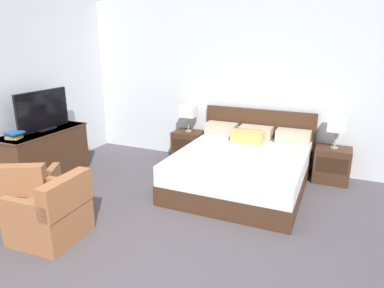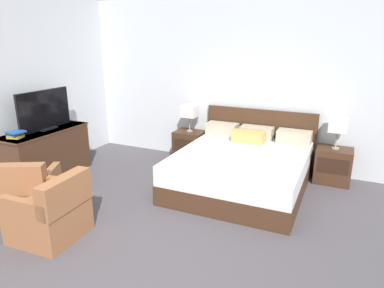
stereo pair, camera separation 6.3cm
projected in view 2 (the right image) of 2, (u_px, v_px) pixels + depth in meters
The scene contains 15 objects.
ground_plane at pixel (112, 271), 3.30m from camera, with size 10.39×10.39×0.00m, color #4C474C.
wall_back at pixel (232, 82), 5.92m from camera, with size 6.65×0.06×2.86m, color silver.
wall_left at pixel (17, 88), 5.23m from camera, with size 0.06×5.26×2.86m, color silver.
bed at pixel (242, 168), 5.11m from camera, with size 1.87×2.08×1.02m.
nightstand_left at pixel (190, 146), 6.26m from camera, with size 0.53×0.42×0.55m.
nightstand_right at pixel (333, 166), 5.28m from camera, with size 0.53×0.42×0.55m.
table_lamp_left at pixel (190, 111), 6.08m from camera, with size 0.26×0.26×0.48m.
table_lamp_right at pixel (338, 125), 5.10m from camera, with size 0.26×0.26×0.48m.
dresser at pixel (46, 153), 5.46m from camera, with size 0.57×1.42×0.78m.
tv at pixel (44, 110), 5.33m from camera, with size 0.18×0.98×0.62m.
book_red_cover at pixel (15, 137), 4.92m from camera, with size 0.18×0.16×0.04m, color gold.
book_blue_cover at pixel (15, 134), 4.91m from camera, with size 0.19×0.15×0.04m, color #234C8E.
book_small_top at pixel (16, 132), 4.89m from camera, with size 0.21×0.20×0.03m, color #234C8E.
armchair_by_window at pixel (27, 194), 4.29m from camera, with size 0.93×0.93×0.76m.
armchair_companion at pixel (51, 214), 3.79m from camera, with size 0.73×0.72×0.76m.
Camera 2 is at (1.87, -2.22, 2.14)m, focal length 32.00 mm.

